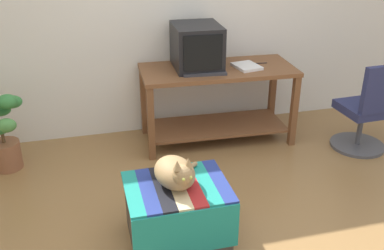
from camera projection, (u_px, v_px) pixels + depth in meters
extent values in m
plane|color=olive|center=(225.00, 247.00, 3.09)|extent=(14.00, 14.00, 0.00)
cube|color=silver|center=(163.00, 3.00, 4.32)|extent=(8.00, 0.10, 2.60)
cube|color=brown|center=(151.00, 124.00, 4.05)|extent=(0.06, 0.06, 0.71)
cube|color=brown|center=(294.00, 112.00, 4.31)|extent=(0.06, 0.06, 0.71)
cube|color=brown|center=(272.00, 91.00, 4.81)|extent=(0.06, 0.06, 0.71)
cube|color=brown|center=(144.00, 101.00, 4.55)|extent=(0.06, 0.06, 0.71)
cube|color=brown|center=(216.00, 126.00, 4.52)|extent=(1.38, 0.61, 0.02)
cube|color=brown|center=(218.00, 70.00, 4.27)|extent=(1.50, 0.71, 0.04)
cube|color=black|center=(197.00, 66.00, 4.28)|extent=(0.32, 0.36, 0.02)
cube|color=black|center=(197.00, 46.00, 4.19)|extent=(0.45, 0.52, 0.41)
cube|color=black|center=(203.00, 53.00, 3.96)|extent=(0.35, 0.03, 0.32)
cube|color=#333338|center=(204.00, 73.00, 4.10)|extent=(0.41, 0.19, 0.02)
cube|color=white|center=(247.00, 66.00, 4.26)|extent=(0.26, 0.30, 0.03)
cube|color=#4C4238|center=(177.00, 213.00, 3.10)|extent=(0.66, 0.51, 0.42)
cube|color=#1E897A|center=(187.00, 233.00, 2.84)|extent=(0.70, 0.01, 0.33)
cube|color=#1E897A|center=(133.00, 193.00, 2.94)|extent=(0.10, 0.55, 0.02)
cube|color=navy|center=(148.00, 191.00, 2.97)|extent=(0.10, 0.55, 0.02)
cube|color=black|center=(162.00, 189.00, 2.99)|extent=(0.10, 0.55, 0.02)
cube|color=beige|center=(177.00, 187.00, 3.01)|extent=(0.10, 0.55, 0.02)
cube|color=#AD2323|center=(191.00, 185.00, 3.03)|extent=(0.10, 0.55, 0.02)
cube|color=#1E897A|center=(205.00, 183.00, 3.06)|extent=(0.10, 0.55, 0.02)
cube|color=navy|center=(219.00, 181.00, 3.08)|extent=(0.10, 0.55, 0.02)
ellipsoid|color=#9E7A4C|center=(175.00, 173.00, 2.98)|extent=(0.32, 0.40, 0.19)
sphere|color=#9E7A4C|center=(183.00, 175.00, 2.85)|extent=(0.14, 0.14, 0.14)
cylinder|color=#9E7A4C|center=(183.00, 171.00, 3.13)|extent=(0.25, 0.20, 0.04)
cone|color=#9E7A4C|center=(177.00, 165.00, 2.80)|extent=(0.06, 0.06, 0.06)
cone|color=#9E7A4C|center=(188.00, 162.00, 2.83)|extent=(0.06, 0.06, 0.06)
sphere|color=#C6D151|center=(184.00, 179.00, 2.78)|extent=(0.02, 0.02, 0.02)
sphere|color=#C6D151|center=(191.00, 178.00, 2.80)|extent=(0.02, 0.02, 0.02)
cylinder|color=brown|center=(7.00, 155.00, 4.01)|extent=(0.25, 0.25, 0.26)
cylinder|color=brown|center=(2.00, 134.00, 3.91)|extent=(0.03, 0.03, 0.16)
ellipsoid|color=#38843D|center=(7.00, 102.00, 3.80)|extent=(0.17, 0.13, 0.13)
ellipsoid|color=#38843D|center=(12.00, 102.00, 3.90)|extent=(0.17, 0.11, 0.12)
ellipsoid|color=#38843D|center=(0.00, 110.00, 3.94)|extent=(0.18, 0.14, 0.10)
ellipsoid|color=#4C8E42|center=(6.00, 126.00, 3.76)|extent=(0.17, 0.11, 0.12)
cylinder|color=#4C4C51|center=(357.00, 145.00, 4.42)|extent=(0.52, 0.52, 0.03)
cylinder|color=#4C4C51|center=(360.00, 128.00, 4.34)|extent=(0.05, 0.05, 0.34)
cube|color=navy|center=(363.00, 108.00, 4.25)|extent=(0.44, 0.44, 0.08)
cube|color=navy|center=(382.00, 90.00, 3.98)|extent=(0.38, 0.08, 0.44)
cylinder|color=black|center=(260.00, 63.00, 4.38)|extent=(0.14, 0.02, 0.01)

